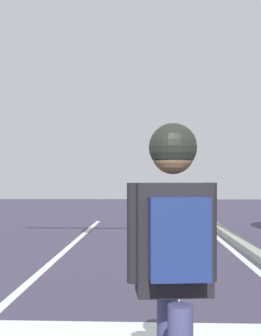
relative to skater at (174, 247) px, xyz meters
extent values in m
cube|color=silver|center=(-0.01, 1.77, -1.04)|extent=(3.33, 0.40, 0.01)
cube|color=silver|center=(0.16, 2.46, -1.04)|extent=(0.16, 1.40, 0.01)
cube|color=silver|center=(0.16, 3.31, -1.04)|extent=(0.71, 0.71, 0.01)
cube|color=black|center=(0.00, 0.02, 0.04)|extent=(0.37, 0.22, 0.52)
cylinder|color=black|center=(-0.19, 0.03, 0.06)|extent=(0.07, 0.07, 0.48)
cylinder|color=black|center=(0.18, 0.07, 0.06)|extent=(0.07, 0.09, 0.48)
sphere|color=olive|center=(0.00, 0.02, 0.44)|extent=(0.21, 0.21, 0.21)
sphere|color=black|center=(0.00, 0.02, 0.47)|extent=(0.23, 0.23, 0.23)
cube|color=navy|center=(0.01, -0.12, 0.06)|extent=(0.27, 0.17, 0.36)
camera|label=1|loc=(-0.13, -1.91, 0.32)|focal=43.33mm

